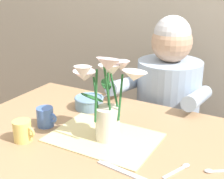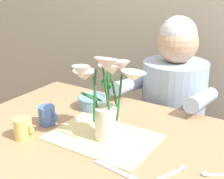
{
  "view_description": "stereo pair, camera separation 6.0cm",
  "coord_description": "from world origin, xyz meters",
  "px_view_note": "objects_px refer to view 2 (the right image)",
  "views": [
    {
      "loc": [
        0.54,
        -0.9,
        1.32
      ],
      "look_at": [
        0.01,
        0.05,
        0.92
      ],
      "focal_mm": 49.71,
      "sensor_mm": 36.0,
      "label": 1
    },
    {
      "loc": [
        0.59,
        -0.86,
        1.32
      ],
      "look_at": [
        0.01,
        0.05,
        0.92
      ],
      "focal_mm": 49.71,
      "sensor_mm": 36.0,
      "label": 2
    }
  ],
  "objects_px": {
    "dinner_knife": "(118,172)",
    "ceramic_mug": "(47,115)",
    "seated_person": "(172,121)",
    "flower_vase": "(106,94)",
    "ceramic_bowl": "(92,102)",
    "tea_cup": "(23,129)"
  },
  "relations": [
    {
      "from": "flower_vase",
      "to": "dinner_knife",
      "type": "distance_m",
      "value": 0.28
    },
    {
      "from": "seated_person",
      "to": "tea_cup",
      "type": "relative_size",
      "value": 12.2
    },
    {
      "from": "flower_vase",
      "to": "dinner_knife",
      "type": "relative_size",
      "value": 1.76
    },
    {
      "from": "dinner_knife",
      "to": "tea_cup",
      "type": "height_order",
      "value": "tea_cup"
    },
    {
      "from": "seated_person",
      "to": "ceramic_mug",
      "type": "xyz_separation_m",
      "value": [
        -0.29,
        -0.65,
        0.22
      ]
    },
    {
      "from": "flower_vase",
      "to": "tea_cup",
      "type": "distance_m",
      "value": 0.34
    },
    {
      "from": "seated_person",
      "to": "flower_vase",
      "type": "bearing_deg",
      "value": -93.0
    },
    {
      "from": "seated_person",
      "to": "ceramic_mug",
      "type": "height_order",
      "value": "seated_person"
    },
    {
      "from": "seated_person",
      "to": "flower_vase",
      "type": "height_order",
      "value": "seated_person"
    },
    {
      "from": "flower_vase",
      "to": "ceramic_bowl",
      "type": "xyz_separation_m",
      "value": [
        -0.22,
        0.21,
        -0.15
      ]
    },
    {
      "from": "seated_person",
      "to": "ceramic_mug",
      "type": "bearing_deg",
      "value": -115.5
    },
    {
      "from": "dinner_knife",
      "to": "tea_cup",
      "type": "bearing_deg",
      "value": -172.78
    },
    {
      "from": "dinner_knife",
      "to": "flower_vase",
      "type": "bearing_deg",
      "value": 139.46
    },
    {
      "from": "flower_vase",
      "to": "seated_person",
      "type": "bearing_deg",
      "value": 88.13
    },
    {
      "from": "flower_vase",
      "to": "tea_cup",
      "type": "xyz_separation_m",
      "value": [
        -0.27,
        -0.16,
        -0.14
      ]
    },
    {
      "from": "flower_vase",
      "to": "ceramic_bowl",
      "type": "distance_m",
      "value": 0.34
    },
    {
      "from": "dinner_knife",
      "to": "ceramic_mug",
      "type": "distance_m",
      "value": 0.44
    },
    {
      "from": "seated_person",
      "to": "dinner_knife",
      "type": "bearing_deg",
      "value": -81.82
    },
    {
      "from": "dinner_knife",
      "to": "ceramic_mug",
      "type": "xyz_separation_m",
      "value": [
        -0.42,
        0.13,
        0.04
      ]
    },
    {
      "from": "ceramic_bowl",
      "to": "tea_cup",
      "type": "bearing_deg",
      "value": -97.42
    },
    {
      "from": "ceramic_bowl",
      "to": "dinner_knife",
      "type": "height_order",
      "value": "ceramic_bowl"
    },
    {
      "from": "dinner_knife",
      "to": "tea_cup",
      "type": "distance_m",
      "value": 0.42
    }
  ]
}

